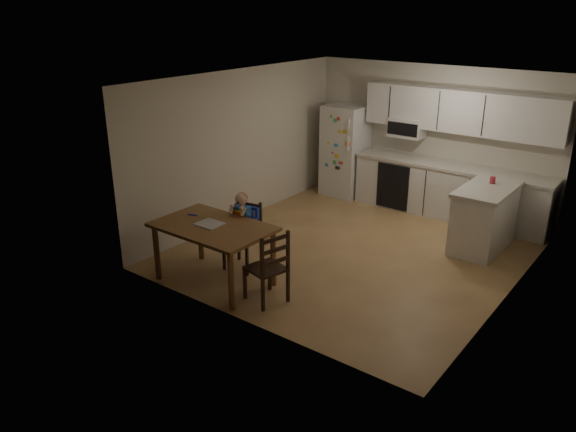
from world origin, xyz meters
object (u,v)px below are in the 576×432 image
Objects in this scene: dining_table at (213,233)px; chair_side at (271,264)px; red_cup at (493,180)px; refrigerator at (345,151)px; chair_booster at (244,222)px; kitchen_island at (484,218)px.

dining_table is 1.59× the size of chair_side.
refrigerator is at bearing 166.96° from red_cup.
chair_booster is at bearing 90.69° from dining_table.
chair_booster reaches higher than chair_side.
refrigerator is 4.20m from dining_table.
chair_side reaches higher than dining_table.
red_cup is 3.77m from chair_side.
chair_booster is at bearing -107.49° from chair_side.
refrigerator is 1.31× the size of kitchen_island.
kitchen_island is 4.04m from dining_table.
refrigerator reaches higher than kitchen_island.
refrigerator is at bearing 163.04° from kitchen_island.
refrigerator reaches higher than red_cup.
refrigerator is 1.79× the size of chair_side.
chair_side is at bearing -69.58° from refrigerator.
chair_side is at bearing -112.78° from red_cup.
kitchen_island reaches higher than chair_side.
chair_booster reaches higher than dining_table.
refrigerator is 1.13× the size of dining_table.
dining_table is 0.60m from chair_booster.
chair_side is (0.94, 0.01, -0.16)m from dining_table.
dining_table is 0.96m from chair_side.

